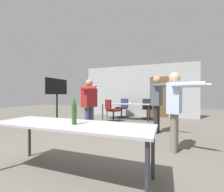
% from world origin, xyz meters
% --- Properties ---
extents(ground_plane, '(24.00, 24.00, 0.00)m').
position_xyz_m(ground_plane, '(0.00, 0.00, 0.00)').
color(ground_plane, '#666056').
extents(back_wall, '(5.86, 0.12, 2.70)m').
position_xyz_m(back_wall, '(0.03, 6.45, 1.34)').
color(back_wall, '#B2B5B7').
rests_on(back_wall, ground_plane).
extents(conference_table_near, '(2.34, 0.73, 0.73)m').
position_xyz_m(conference_table_near, '(0.18, 0.27, 0.67)').
color(conference_table_near, '#A8A8AD').
rests_on(conference_table_near, ground_plane).
extents(conference_table_far, '(2.19, 0.66, 0.73)m').
position_xyz_m(conference_table_far, '(-0.30, 5.14, 0.67)').
color(conference_table_far, '#A8A8AD').
rests_on(conference_table_far, ground_plane).
extents(tv_screen, '(0.44, 1.13, 1.74)m').
position_xyz_m(tv_screen, '(-2.38, 3.02, 1.10)').
color(tv_screen, black).
rests_on(tv_screen, ground_plane).
extents(person_left_plaid, '(0.71, 0.71, 1.59)m').
position_xyz_m(person_left_plaid, '(1.62, 1.74, 0.96)').
color(person_left_plaid, slate).
rests_on(person_left_plaid, ground_plane).
extents(person_far_watching, '(0.70, 0.78, 1.60)m').
position_xyz_m(person_far_watching, '(-0.68, 2.43, 0.95)').
color(person_far_watching, '#3D4C75').
rests_on(person_far_watching, ground_plane).
extents(person_near_casual, '(0.74, 0.72, 1.69)m').
position_xyz_m(person_near_casual, '(1.20, 3.12, 1.02)').
color(person_near_casual, '#28282D').
rests_on(person_near_casual, ground_plane).
extents(office_chair_far_left, '(0.61, 0.65, 0.94)m').
position_xyz_m(office_chair_far_left, '(-0.66, 5.82, 0.44)').
color(office_chair_far_left, black).
rests_on(office_chair_far_left, ground_plane).
extents(office_chair_mid_tucked, '(0.68, 0.69, 0.94)m').
position_xyz_m(office_chair_mid_tucked, '(-0.72, 4.46, 0.44)').
color(office_chair_mid_tucked, black).
rests_on(office_chair_mid_tucked, ground_plane).
extents(office_chair_near_pushed, '(0.52, 0.58, 0.95)m').
position_xyz_m(office_chair_near_pushed, '(0.61, 5.67, 0.45)').
color(office_chair_near_pushed, black).
rests_on(office_chair_near_pushed, ground_plane).
extents(beer_bottle, '(0.06, 0.06, 0.39)m').
position_xyz_m(beer_bottle, '(0.27, 0.24, 0.91)').
color(beer_bottle, '#2D511E').
rests_on(beer_bottle, conference_table_near).
extents(drink_cup, '(0.07, 0.07, 0.09)m').
position_xyz_m(drink_cup, '(-0.07, 5.02, 0.78)').
color(drink_cup, silver).
rests_on(drink_cup, conference_table_far).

